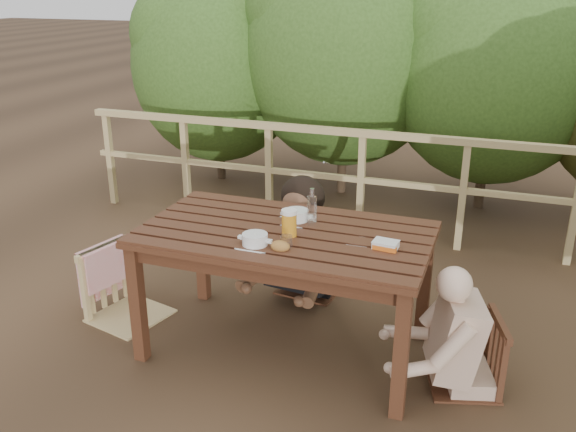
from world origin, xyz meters
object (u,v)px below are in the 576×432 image
(butter_tub, at_px, (386,246))
(soup_near, at_px, (255,240))
(chair_right, at_px, (469,323))
(chair_left, at_px, (124,256))
(chair_far, at_px, (312,235))
(table, at_px, (285,292))
(tumbler, at_px, (286,243))
(woman, at_px, (313,200))
(beer_glass, at_px, (289,224))
(diner_right, at_px, (478,290))
(bread_roll, at_px, (280,246))
(soup_far, at_px, (297,216))
(bottle, at_px, (312,208))

(butter_tub, bearing_deg, soup_near, -158.17)
(soup_near, bearing_deg, chair_right, 12.07)
(chair_left, bearing_deg, chair_far, -38.11)
(table, distance_m, butter_tub, 0.76)
(soup_near, relative_size, tumbler, 2.94)
(chair_left, height_order, tumbler, chair_left)
(chair_left, bearing_deg, woman, -37.46)
(beer_glass, relative_size, butter_tub, 1.27)
(diner_right, relative_size, bread_roll, 11.19)
(soup_near, xyz_separation_m, butter_tub, (0.71, 0.20, -0.01))
(table, height_order, beer_glass, beer_glass)
(woman, distance_m, diner_right, 1.52)
(woman, xyz_separation_m, soup_near, (0.01, -1.12, 0.12))
(beer_glass, bearing_deg, soup_near, -126.14)
(woman, bearing_deg, chair_right, 151.40)
(table, relative_size, soup_near, 7.05)
(table, bearing_deg, woman, 96.27)
(chair_far, distance_m, woman, 0.28)
(diner_right, xyz_separation_m, soup_far, (-1.14, 0.19, 0.23))
(chair_right, height_order, soup_far, soup_far)
(chair_right, relative_size, bread_roll, 7.33)
(tumbler, bearing_deg, bread_roll, -119.57)
(beer_glass, bearing_deg, soup_far, 99.38)
(chair_far, xyz_separation_m, tumbler, (0.19, -1.07, 0.40))
(chair_left, distance_m, beer_glass, 1.29)
(chair_left, height_order, diner_right, diner_right)
(bottle, bearing_deg, chair_right, -8.52)
(woman, bearing_deg, bread_roll, 104.97)
(table, xyz_separation_m, soup_far, (0.01, 0.19, 0.45))
(bottle, height_order, butter_tub, bottle)
(woman, xyz_separation_m, butter_tub, (0.72, -0.91, 0.11))
(chair_right, height_order, bread_roll, bread_roll)
(chair_left, bearing_deg, butter_tub, -77.82)
(bread_roll, bearing_deg, beer_glass, 95.39)
(soup_far, xyz_separation_m, butter_tub, (0.62, -0.24, -0.01))
(table, relative_size, woman, 1.20)
(table, distance_m, chair_left, 1.17)
(chair_right, relative_size, soup_near, 3.30)
(chair_far, xyz_separation_m, soup_near, (0.01, -1.10, 0.40))
(chair_far, height_order, chair_right, chair_far)
(bread_roll, bearing_deg, butter_tub, 20.94)
(table, xyz_separation_m, bread_roll, (0.07, -0.27, 0.44))
(chair_left, xyz_separation_m, butter_tub, (1.80, -0.04, 0.36))
(tumbler, bearing_deg, soup_near, -171.07)
(chair_right, xyz_separation_m, soup_far, (-1.11, 0.19, 0.44))
(butter_tub, bearing_deg, diner_right, 11.99)
(chair_left, relative_size, woman, 0.66)
(chair_right, relative_size, woman, 0.56)
(chair_left, height_order, soup_far, chair_left)
(soup_near, bearing_deg, bread_roll, -3.52)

